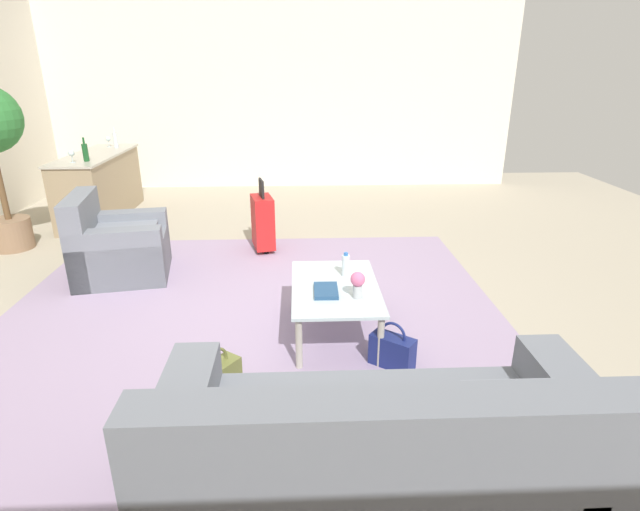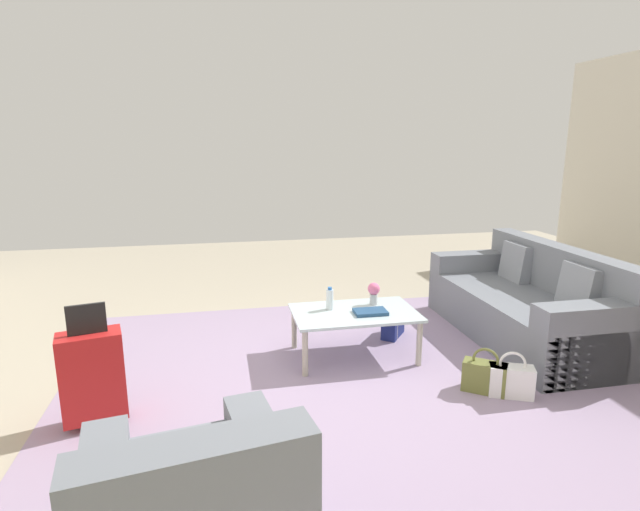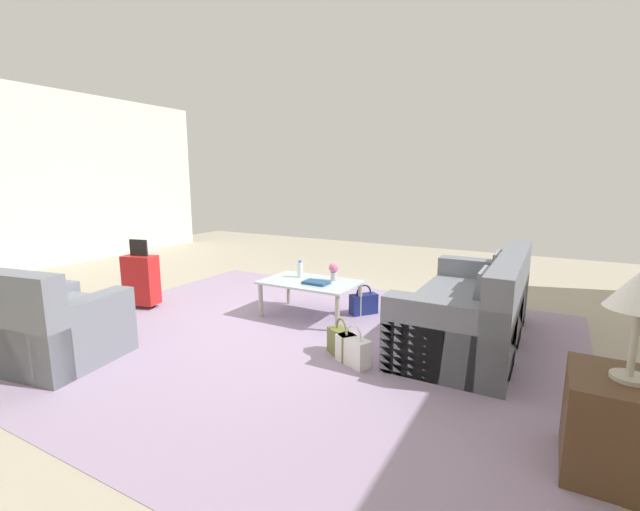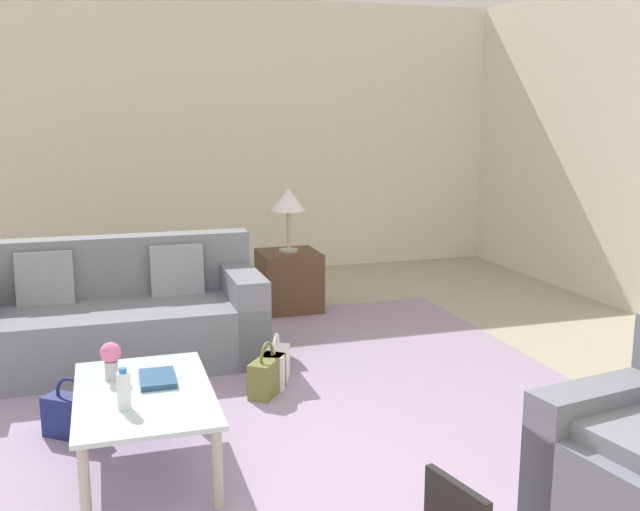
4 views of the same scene
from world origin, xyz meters
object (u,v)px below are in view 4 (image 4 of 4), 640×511
water_bottle (124,390)px  table_lamp (288,202)px  handbag_olive (267,375)px  handbag_white (276,366)px  side_table (289,281)px  handbag_navy (72,416)px  flower_vase (111,357)px  coffee_table_book (158,379)px  couch (115,320)px  coffee_table (144,401)px

water_bottle → table_lamp: 3.44m
handbag_olive → handbag_white: bearing=148.1°
water_bottle → side_table: (-3.00, 1.60, -0.24)m
side_table → handbag_navy: size_ratio=1.56×
flower_vase → table_lamp: 3.10m
coffee_table_book → handbag_navy: (-0.38, -0.46, -0.31)m
water_bottle → coffee_table_book: 0.38m
water_bottle → flower_vase: flower_vase is taller
water_bottle → handbag_olive: bearing=137.3°
couch → table_lamp: table_lamp is taller
coffee_table_book → handbag_white: size_ratio=0.78×
couch → handbag_olive: size_ratio=5.91×
flower_vase → coffee_table_book: bearing=66.5°
couch → side_table: couch is taller
coffee_table_book → side_table: 3.04m
table_lamp → side_table: bearing=0.0°
side_table → handbag_white: 1.93m
coffee_table_book → side_table: side_table is taller
water_bottle → coffee_table: bearing=153.4°
flower_vase → handbag_navy: 0.55m
side_table → coffee_table_book: bearing=-27.9°
water_bottle → handbag_white: (-1.16, 1.03, -0.39)m
couch → handbag_olive: bearing=42.9°
handbag_olive → handbag_white: (-0.16, 0.10, 0.00)m
side_table → handbag_navy: (2.30, -1.88, -0.15)m
coffee_table_book → table_lamp: 3.09m
coffee_table → coffee_table_book: 0.16m
coffee_table → handbag_olive: 1.18m
table_lamp → handbag_navy: 3.10m
side_table → handbag_olive: side_table is taller
coffee_table → water_bottle: 0.27m
coffee_table → couch: bearing=-176.8°
handbag_olive → handbag_navy: (0.30, -1.21, 0.00)m
flower_vase → couch: bearing=178.2°
couch → table_lamp: size_ratio=3.55×
coffee_table → handbag_navy: coffee_table is taller
handbag_olive → handbag_white: same height
water_bottle → couch: bearing=-180.0°
water_bottle → table_lamp: bearing=151.9°
couch → coffee_table_book: size_ratio=7.54×
couch → handbag_navy: 1.34m
flower_vase → handbag_olive: bearing=120.8°
flower_vase → table_lamp: table_lamp is taller
handbag_navy → couch: bearing=167.8°
coffee_table_book → side_table: size_ratio=0.50×
side_table → handbag_navy: side_table is taller
side_table → handbag_white: bearing=-17.3°
table_lamp → handbag_olive: (2.00, -0.67, -0.90)m
coffee_table → handbag_navy: 0.67m
side_table → table_lamp: size_ratio=0.94×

